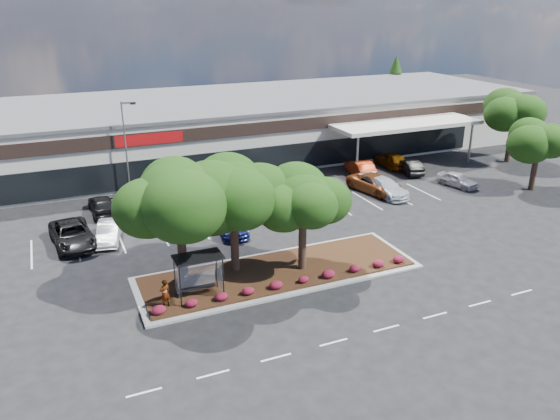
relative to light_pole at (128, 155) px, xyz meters
name	(u,v)px	position (x,y,z in m)	size (l,w,h in m)	color
ground	(337,297)	(8.11, -23.15, -3.68)	(160.00, 160.00, 0.00)	black
retail_store	(188,129)	(8.17, 10.76, -0.53)	(80.40, 25.20, 6.25)	silver
landscape_island	(279,272)	(6.11, -19.15, -3.56)	(18.00, 6.00, 0.26)	#A2A19C
lane_markings	(268,233)	(7.97, -12.73, -3.68)	(33.12, 20.06, 0.01)	silver
shrub_row	(293,281)	(6.11, -21.25, -3.17)	(17.00, 0.80, 0.50)	maroon
bus_shelter	(198,264)	(0.61, -20.20, -1.38)	(2.75, 1.55, 2.59)	black
island_tree_west	(180,225)	(0.11, -18.65, 0.52)	(7.20, 7.20, 7.89)	#14330B
island_tree_mid	(234,216)	(3.61, -17.95, 0.24)	(6.60, 6.60, 7.32)	#14330B
island_tree_east	(303,221)	(7.61, -19.45, -0.17)	(5.80, 5.80, 6.50)	#14330B
tree_east_near	(537,156)	(34.11, -13.15, -0.43)	(5.60, 5.60, 6.51)	#14330B
tree_east_far	(512,127)	(39.11, -5.15, 0.13)	(6.40, 6.40, 7.62)	#14330B
conifer_north_east	(394,86)	(42.11, 20.85, 0.82)	(3.96, 3.96, 9.00)	#14330B
person_waiting	(165,293)	(-1.46, -20.70, -2.58)	(0.61, 0.40, 1.68)	#594C47
light_pole	(128,155)	(0.00, 0.00, 0.00)	(1.43, 0.64, 8.40)	#A2A19C
car_0	(72,235)	(-5.59, -9.23, -2.89)	(2.64, 5.73, 1.59)	black
car_1	(109,232)	(-3.13, -9.53, -2.98)	(1.49, 4.27, 1.41)	silver
car_2	(178,211)	(2.44, -7.66, -2.89)	(2.22, 5.45, 1.58)	#1F5428
car_3	(231,222)	(5.56, -11.36, -2.94)	(2.08, 5.12, 1.49)	navy
car_4	(284,209)	(10.29, -10.54, -2.89)	(1.68, 4.81, 1.59)	#174A24
car_5	(318,195)	(14.29, -8.67, -2.85)	(1.76, 5.06, 1.67)	#B0B2BD
car_6	(375,184)	(20.50, -8.02, -2.89)	(2.63, 5.70, 1.58)	brown
car_7	(385,187)	(20.78, -9.06, -2.91)	(2.16, 5.31, 1.54)	silver
car_8	(458,180)	(28.44, -9.70, -3.01)	(1.58, 3.93, 1.34)	#B7B7B7
car_9	(102,205)	(-2.93, -3.74, -2.89)	(1.88, 4.68, 1.59)	black
car_10	(169,196)	(2.64, -3.50, -2.98)	(2.32, 5.03, 1.40)	black
car_11	(206,189)	(6.02, -3.03, -2.94)	(1.75, 4.35, 1.48)	black
car_13	(253,189)	(9.84, -4.67, -2.97)	(2.35, 5.10, 1.42)	black
car_15	(360,168)	(21.81, -3.22, -2.86)	(1.74, 4.98, 1.64)	#96260A
car_16	(392,160)	(26.41, -1.90, -2.87)	(1.93, 4.79, 1.63)	#693906
car_17	(409,166)	(26.83, -4.34, -2.97)	(1.51, 4.34, 1.43)	black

